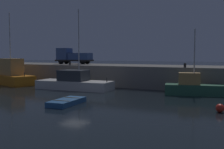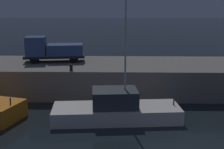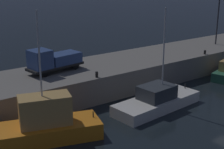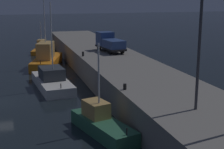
{
  "view_description": "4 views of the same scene",
  "coord_description": "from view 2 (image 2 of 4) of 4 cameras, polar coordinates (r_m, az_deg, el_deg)",
  "views": [
    {
      "loc": [
        15.79,
        -21.97,
        4.23
      ],
      "look_at": [
        -2.03,
        11.69,
        1.54
      ],
      "focal_mm": 44.19,
      "sensor_mm": 36.0,
      "label": 1
    },
    {
      "loc": [
        -3.95,
        -16.77,
        8.75
      ],
      "look_at": [
        -4.63,
        11.78,
        2.14
      ],
      "focal_mm": 50.56,
      "sensor_mm": 36.0,
      "label": 2
    },
    {
      "loc": [
        -25.78,
        -16.46,
        12.97
      ],
      "look_at": [
        -4.7,
        12.54,
        1.9
      ],
      "focal_mm": 54.15,
      "sensor_mm": 36.0,
      "label": 3
    },
    {
      "loc": [
        34.1,
        1.5,
        10.48
      ],
      "look_at": [
        0.4,
        11.61,
        2.22
      ],
      "focal_mm": 54.61,
      "sensor_mm": 36.0,
      "label": 4
    }
  ],
  "objects": [
    {
      "name": "pier_quay",
      "position": [
        31.85,
        8.44,
        -0.46
      ],
      "size": [
        78.37,
        8.28,
        2.79
      ],
      "color": "gray",
      "rests_on": "ground"
    },
    {
      "name": "fishing_boat_white",
      "position": [
        23.89,
        0.72,
        -6.26
      ],
      "size": [
        9.77,
        4.01,
        9.74
      ],
      "color": "silver",
      "rests_on": "ground"
    },
    {
      "name": "utility_truck",
      "position": [
        32.45,
        -10.85,
        4.45
      ],
      "size": [
        6.26,
        2.93,
        2.57
      ],
      "color": "black",
      "rests_on": "pier_quay"
    },
    {
      "name": "bollard_west",
      "position": [
        27.99,
        -7.4,
        1.23
      ],
      "size": [
        0.28,
        0.28,
        0.57
      ],
      "primitive_type": "cylinder",
      "color": "black",
      "rests_on": "pier_quay"
    }
  ]
}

